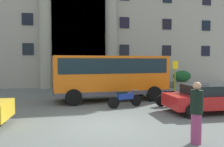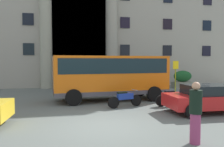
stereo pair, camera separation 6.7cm
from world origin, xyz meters
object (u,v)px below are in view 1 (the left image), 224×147
Objects in this scene: hedge_planter_entrance_left at (76,83)px; pedestrian_man_crossing at (196,112)px; hedge_planter_east at (182,79)px; motorcycle_far_end at (125,99)px; bus_stop_sign at (175,73)px; scooter_by_planter at (172,97)px; orange_minibus at (111,74)px; parked_sedan_second at (209,98)px; hedge_planter_far_west at (144,81)px.

pedestrian_man_crossing is at bearing -77.76° from hedge_planter_entrance_left.
motorcycle_far_end is at bearing -134.67° from hedge_planter_east.
scooter_by_planter is at bearing -119.38° from bus_stop_sign.
scooter_by_planter is at bearing -44.36° from orange_minibus.
hedge_planter_entrance_left is 7.32m from motorcycle_far_end.
pedestrian_man_crossing is (-4.42, -9.77, -0.58)m from bus_stop_sign.
orange_minibus is at bearing -68.85° from hedge_planter_entrance_left.
hedge_planter_entrance_left reaches higher than parked_sedan_second.
hedge_planter_east is at bearing -94.73° from pedestrian_man_crossing.
pedestrian_man_crossing is at bearing -114.37° from bus_stop_sign.
orange_minibus is at bearing 80.83° from motorcycle_far_end.
scooter_by_planter is (2.86, -2.42, -1.16)m from orange_minibus.
hedge_planter_east is 0.46× the size of parked_sedan_second.
hedge_planter_entrance_left is (-9.62, -0.61, -0.10)m from hedge_planter_east.
bus_stop_sign reaches higher than scooter_by_planter.
hedge_planter_far_west is (3.92, 4.77, -0.92)m from orange_minibus.
scooter_by_planter and motorcycle_far_end have the same top height.
bus_stop_sign is 4.26m from hedge_planter_east.
hedge_planter_east is 3.91m from hedge_planter_far_west.
scooter_by_planter is 5.76m from pedestrian_man_crossing.
hedge_planter_entrance_left is 12.83m from pedestrian_man_crossing.
hedge_planter_entrance_left is at bearing -179.55° from hedge_planter_far_west.
pedestrian_man_crossing is (0.89, -7.82, -0.70)m from orange_minibus.
motorcycle_far_end is (2.08, -7.01, -0.19)m from hedge_planter_entrance_left.
hedge_planter_far_west is (-3.87, -0.56, -0.04)m from hedge_planter_east.
bus_stop_sign is at bearing 77.96° from parked_sedan_second.
pedestrian_man_crossing is (-1.96, -5.40, 0.46)m from scooter_by_planter.
parked_sedan_second is at bearing -112.65° from hedge_planter_east.
hedge_planter_east is at bearing 69.14° from parked_sedan_second.
bus_stop_sign is 1.23× the size of scooter_by_planter.
hedge_planter_far_west is at bearing -80.58° from pedestrian_man_crossing.
hedge_planter_east is 9.20m from scooter_by_planter.
hedge_planter_east is 0.92× the size of scooter_by_planter.
parked_sedan_second is at bearing -52.36° from orange_minibus.
hedge_planter_far_west is at bearing 0.45° from hedge_planter_entrance_left.
scooter_by_planter is (-4.93, -7.75, -0.29)m from hedge_planter_east.
parked_sedan_second is (5.62, -8.98, 0.03)m from hedge_planter_entrance_left.
parked_sedan_second is 2.06× the size of motorcycle_far_end.
bus_stop_sign reaches higher than pedestrian_man_crossing.
hedge_planter_entrance_left is 10.59m from parked_sedan_second.
hedge_planter_east reaches higher than hedge_planter_far_west.
bus_stop_sign is at bearing 57.00° from scooter_by_planter.
bus_stop_sign is 10.74m from pedestrian_man_crossing.
pedestrian_man_crossing reaches higher than hedge_planter_east.
motorcycle_far_end is at bearing -140.05° from bus_stop_sign.
orange_minibus is 5.78m from parked_sedan_second.
pedestrian_man_crossing is at bearing -87.54° from orange_minibus.
bus_stop_sign is 1.10× the size of hedge_planter_far_west.
motorcycle_far_end is 1.07× the size of pedestrian_man_crossing.
hedge_planter_east is at bearing 8.30° from hedge_planter_far_west.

